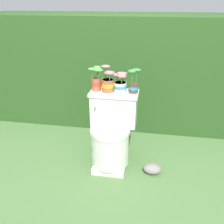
{
  "coord_description": "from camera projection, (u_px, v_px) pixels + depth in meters",
  "views": [
    {
      "loc": [
        0.35,
        -1.96,
        1.48
      ],
      "look_at": [
        -0.0,
        0.09,
        0.53
      ],
      "focal_mm": 40.0,
      "sensor_mm": 36.0,
      "label": 1
    }
  ],
  "objects": [
    {
      "name": "hedge_backdrop",
      "position": [
        126.0,
        69.0,
        3.21
      ],
      "size": [
        3.73,
        0.94,
        1.31
      ],
      "color": "#284C1E",
      "rests_on": "ground"
    },
    {
      "name": "toilet",
      "position": [
        112.0,
        132.0,
        2.34
      ],
      "size": [
        0.45,
        0.52,
        0.69
      ],
      "color": "silver",
      "rests_on": "ground"
    },
    {
      "name": "garden_stone",
      "position": [
        152.0,
        169.0,
        2.31
      ],
      "size": [
        0.16,
        0.13,
        0.09
      ],
      "color": "gray",
      "rests_on": "ground"
    },
    {
      "name": "ground_plane",
      "position": [
        110.0,
        166.0,
        2.42
      ],
      "size": [
        12.0,
        12.0,
        0.0
      ],
      "primitive_type": "plane",
      "color": "#4C703D"
    },
    {
      "name": "potted_plant_midleft",
      "position": [
        108.0,
        83.0,
        2.29
      ],
      "size": [
        0.13,
        0.12,
        0.25
      ],
      "color": "#9E5638",
      "rests_on": "toilet"
    },
    {
      "name": "potted_plant_midright",
      "position": [
        134.0,
        82.0,
        2.26
      ],
      "size": [
        0.12,
        0.1,
        0.22
      ],
      "color": "#47382D",
      "rests_on": "toilet"
    },
    {
      "name": "potted_plant_middle",
      "position": [
        120.0,
        83.0,
        2.3
      ],
      "size": [
        0.14,
        0.12,
        0.18
      ],
      "color": "beige",
      "rests_on": "toilet"
    },
    {
      "name": "potted_plant_left",
      "position": [
        96.0,
        80.0,
        2.32
      ],
      "size": [
        0.14,
        0.09,
        0.23
      ],
      "color": "#9E5638",
      "rests_on": "toilet"
    }
  ]
}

